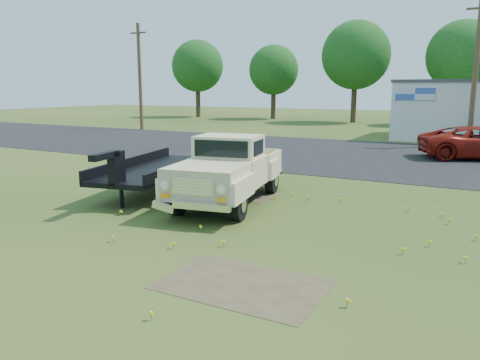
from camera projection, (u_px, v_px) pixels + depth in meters
The scene contains 12 objects.
ground at pixel (246, 230), 11.91m from camera, with size 140.00×140.00×0.00m, color #2B4416.
asphalt_lot at pixel (378, 157), 24.84m from camera, with size 90.00×14.00×0.02m, color black.
dirt_patch_a at pixel (242, 284), 8.62m from camera, with size 3.00×2.00×0.01m, color #4A3A27.
dirt_patch_b at pixel (242, 195), 15.87m from camera, with size 2.20×1.60×0.01m, color #4A3A27.
utility_pole_west at pixel (140, 76), 40.31m from camera, with size 1.60×0.30×9.00m.
utility_pole_mid at pixel (475, 71), 28.11m from camera, with size 1.60×0.30×9.00m.
treeline_a at pixel (197, 66), 58.31m from camera, with size 6.40×6.40×9.52m.
treeline_b at pixel (274, 70), 54.61m from camera, with size 5.76×5.76×8.57m.
treeline_c at pixel (356, 55), 48.38m from camera, with size 7.04×7.04×10.47m.
treeline_d at pixel (463, 56), 44.61m from camera, with size 6.72×6.72×10.00m.
vintage_pickup_truck at pixel (229, 169), 14.57m from camera, with size 2.30×5.92×2.15m, color beige, non-canonical shape.
flatbed_trailer at pixel (158, 166), 16.38m from camera, with size 2.20×6.59×1.80m, color black, non-canonical shape.
Camera 1 is at (5.33, -10.13, 3.55)m, focal length 35.00 mm.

